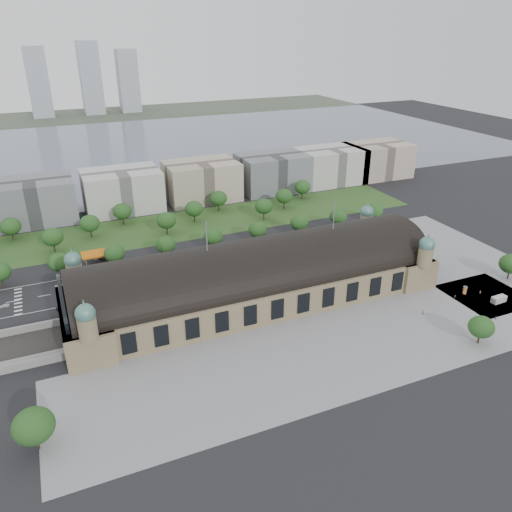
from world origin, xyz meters
name	(u,v)px	position (x,y,z in m)	size (l,w,h in m)	color
ground	(256,299)	(0.00, 0.00, 0.00)	(900.00, 900.00, 0.00)	black
station	(256,277)	(0.00, 0.00, 10.28)	(150.00, 48.40, 44.30)	#857752
plaza_south	(333,352)	(10.00, -44.00, 0.00)	(190.00, 48.00, 0.12)	gray
plaza_east	(450,257)	(103.00, 0.00, 0.00)	(56.00, 100.00, 0.12)	gray
road_slab	(183,270)	(-20.00, 38.00, 0.00)	(260.00, 26.00, 0.10)	black
grass_belt	(165,228)	(-15.00, 93.00, 0.00)	(300.00, 45.00, 0.10)	#2D5120
petrol_station	(99,254)	(-53.91, 65.28, 2.95)	(14.00, 13.00, 5.05)	#D4640C
lake	(125,149)	(0.00, 298.00, 0.00)	(700.00, 320.00, 0.08)	slate
far_shore	(96,115)	(0.00, 498.00, 0.00)	(700.00, 120.00, 0.14)	#44513D
far_tower_left	(38,82)	(-60.00, 508.00, 40.00)	(24.00, 24.00, 80.00)	#9EA8B2
far_tower_mid	(91,78)	(0.00, 508.00, 42.50)	(24.00, 24.00, 85.00)	#9EA8B2
far_tower_right	(128,81)	(45.00, 508.00, 37.50)	(24.00, 24.00, 75.00)	#9EA8B2
office_2	(33,201)	(-80.00, 133.00, 12.00)	(45.00, 32.00, 24.00)	slate
office_3	(122,190)	(-30.00, 133.00, 12.00)	(45.00, 32.00, 24.00)	beige
office_4	(202,181)	(20.00, 133.00, 12.00)	(45.00, 32.00, 24.00)	#BBA893
office_5	(273,172)	(70.00, 133.00, 12.00)	(45.00, 32.00, 24.00)	slate
office_6	(330,166)	(115.00, 133.00, 12.00)	(45.00, 32.00, 24.00)	beige
office_7	(377,160)	(155.00, 133.00, 12.00)	(45.00, 32.00, 24.00)	#BBA893
tree_row_2	(59,262)	(-72.00, 53.00, 7.43)	(9.60, 9.60, 11.52)	#2D2116
tree_row_3	(114,253)	(-48.00, 53.00, 7.43)	(9.60, 9.60, 11.52)	#2D2116
tree_row_4	(166,245)	(-24.00, 53.00, 7.43)	(9.60, 9.60, 11.52)	#2D2116
tree_row_5	(213,237)	(0.00, 53.00, 7.43)	(9.60, 9.60, 11.52)	#2D2116
tree_row_6	(258,230)	(24.00, 53.00, 7.43)	(9.60, 9.60, 11.52)	#2D2116
tree_row_7	(299,223)	(48.00, 53.00, 7.43)	(9.60, 9.60, 11.52)	#2D2116
tree_row_8	(338,217)	(72.00, 53.00, 7.43)	(9.60, 9.60, 11.52)	#2D2116
tree_row_9	(374,211)	(96.00, 53.00, 7.43)	(9.60, 9.60, 11.52)	#2D2116
tree_belt_2	(11,226)	(-92.00, 107.00, 8.05)	(10.40, 10.40, 12.48)	#2D2116
tree_belt_3	(52,237)	(-73.00, 83.00, 8.05)	(10.40, 10.40, 12.48)	#2D2116
tree_belt_4	(90,223)	(-54.00, 95.00, 8.05)	(10.40, 10.40, 12.48)	#2D2116
tree_belt_5	(122,211)	(-35.00, 107.00, 8.05)	(10.40, 10.40, 12.48)	#2D2116
tree_belt_6	(166,220)	(-16.00, 83.00, 8.05)	(10.40, 10.40, 12.48)	#2D2116
tree_belt_7	(194,209)	(3.00, 95.00, 8.05)	(10.40, 10.40, 12.48)	#2D2116
tree_belt_8	(219,198)	(22.00, 107.00, 8.05)	(10.40, 10.40, 12.48)	#2D2116
tree_belt_9	(264,206)	(41.00, 83.00, 8.05)	(10.40, 10.40, 12.48)	#2D2116
tree_belt_10	(284,196)	(60.00, 95.00, 8.05)	(10.40, 10.40, 12.48)	#2D2116
tree_belt_11	(302,187)	(79.00, 107.00, 8.05)	(10.40, 10.40, 12.48)	#2D2116
tree_plaza_ne	(511,264)	(110.00, -28.00, 7.43)	(10.00, 10.00, 11.69)	#2D2116
tree_plaza_sw	(33,426)	(-85.00, -50.00, 8.05)	(11.00, 11.00, 12.73)	#2D2116
tree_plaza_s	(481,327)	(60.00, -60.00, 6.80)	(9.00, 9.00, 10.64)	#2D2116
traffic_car_0	(4,306)	(-95.03, 34.61, 0.64)	(1.51, 3.75, 1.28)	white
traffic_car_1	(61,289)	(-72.94, 40.08, 0.67)	(1.42, 4.06, 1.34)	gray
traffic_car_3	(125,279)	(-46.49, 38.67, 0.64)	(1.80, 4.43, 1.29)	#973513
traffic_car_4	(253,263)	(11.80, 30.34, 0.66)	(1.57, 3.90, 1.33)	#171B43
traffic_car_6	(391,237)	(91.02, 30.16, 0.78)	(2.60, 5.64, 1.57)	#BABABC
parked_car_0	(61,307)	(-74.41, 24.34, 0.64)	(1.35, 3.87, 1.27)	black
parked_car_1	(78,307)	(-68.07, 21.78, 0.66)	(2.19, 4.76, 1.32)	maroon
parked_car_2	(108,301)	(-56.36, 21.44, 0.65)	(1.81, 4.45, 1.29)	#1A2B4B
parked_car_3	(90,305)	(-63.42, 21.00, 0.65)	(1.54, 3.83, 1.30)	slate
parked_car_4	(128,297)	(-48.07, 21.69, 0.72)	(1.53, 4.39, 1.45)	#BEBDC0
parked_car_5	(141,290)	(-42.25, 25.00, 0.80)	(2.65, 5.74, 1.60)	#919299
parked_car_6	(162,286)	(-33.01, 25.00, 0.78)	(2.19, 5.39, 1.57)	black
bus_west	(202,270)	(-12.89, 32.00, 1.54)	(2.58, 11.02, 3.07)	#CE4320
bus_mid	(213,268)	(-7.71, 31.26, 1.51)	(2.54, 10.88, 3.03)	silver
bus_east	(261,258)	(16.41, 32.00, 1.71)	(2.88, 12.29, 3.42)	white
van_east	(498,300)	(89.39, -41.65, 1.32)	(6.45, 2.76, 2.76)	silver
advertising_column	(465,290)	(82.23, -30.73, 1.76)	(1.79, 1.79, 3.39)	#BA402E
pedestrian_1	(423,313)	(54.94, -37.03, 0.87)	(0.64, 0.42, 1.74)	gray
pedestrian_2	(455,296)	(75.82, -32.05, 0.89)	(0.86, 0.50, 1.78)	gray
pedestrian_4	(496,318)	(78.05, -50.93, 0.97)	(1.25, 0.54, 1.93)	gray
pedestrian_5	(480,292)	(88.60, -33.15, 0.78)	(0.76, 0.44, 1.56)	gray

